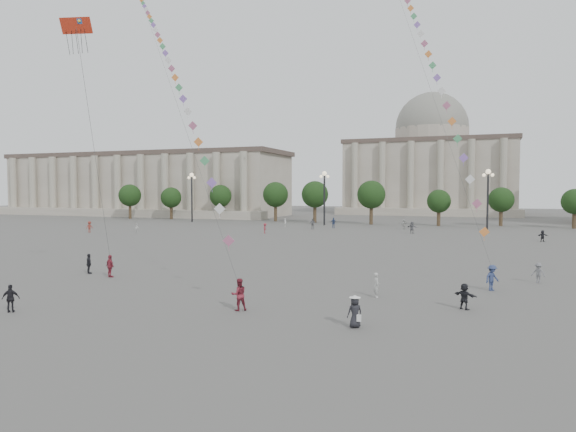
% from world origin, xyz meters
% --- Properties ---
extents(ground, '(360.00, 360.00, 0.00)m').
position_xyz_m(ground, '(0.00, 0.00, 0.00)').
color(ground, '#565451').
rests_on(ground, ground).
extents(hall_west, '(84.00, 26.22, 17.20)m').
position_xyz_m(hall_west, '(-75.00, 93.89, 8.43)').
color(hall_west, gray).
rests_on(hall_west, ground).
extents(hall_central, '(48.30, 34.30, 35.50)m').
position_xyz_m(hall_central, '(0.00, 129.22, 14.23)').
color(hall_central, gray).
rests_on(hall_central, ground).
extents(tree_row, '(137.12, 5.12, 8.00)m').
position_xyz_m(tree_row, '(0.00, 78.00, 5.39)').
color(tree_row, '#3C2E1E').
rests_on(tree_row, ground).
extents(lamp_post_far_west, '(2.00, 0.90, 10.65)m').
position_xyz_m(lamp_post_far_west, '(-45.00, 70.00, 7.35)').
color(lamp_post_far_west, '#262628').
rests_on(lamp_post_far_west, ground).
extents(lamp_post_mid_west, '(2.00, 0.90, 10.65)m').
position_xyz_m(lamp_post_mid_west, '(-15.00, 70.00, 7.35)').
color(lamp_post_mid_west, '#262628').
rests_on(lamp_post_mid_west, ground).
extents(lamp_post_mid_east, '(2.00, 0.90, 10.65)m').
position_xyz_m(lamp_post_mid_east, '(15.00, 70.00, 7.35)').
color(lamp_post_mid_east, '#262628').
rests_on(lamp_post_mid_east, ground).
extents(person_crowd_0, '(1.22, 0.89, 1.93)m').
position_xyz_m(person_crowd_0, '(-11.31, 63.41, 0.96)').
color(person_crowd_0, navy).
rests_on(person_crowd_0, ground).
extents(person_crowd_1, '(0.92, 0.95, 1.54)m').
position_xyz_m(person_crowd_1, '(-39.45, 43.43, 0.77)').
color(person_crowd_1, silver).
rests_on(person_crowd_1, ground).
extents(person_crowd_2, '(1.06, 1.36, 1.84)m').
position_xyz_m(person_crowd_2, '(-46.44, 40.28, 0.92)').
color(person_crowd_2, maroon).
rests_on(person_crowd_2, ground).
extents(person_crowd_3, '(1.49, 1.12, 1.56)m').
position_xyz_m(person_crowd_3, '(12.95, 4.73, 0.78)').
color(person_crowd_3, black).
rests_on(person_crowd_3, ground).
extents(person_crowd_4, '(1.41, 1.67, 1.81)m').
position_xyz_m(person_crowd_4, '(1.10, 65.39, 0.90)').
color(person_crowd_4, '#BABAB5').
rests_on(person_crowd_4, ground).
extents(person_crowd_6, '(1.15, 0.94, 1.55)m').
position_xyz_m(person_crowd_6, '(17.95, 15.74, 0.78)').
color(person_crowd_6, slate).
rests_on(person_crowd_6, ground).
extents(person_crowd_9, '(1.51, 1.07, 1.57)m').
position_xyz_m(person_crowd_9, '(21.76, 49.91, 0.78)').
color(person_crowd_9, black).
rests_on(person_crowd_9, ground).
extents(person_crowd_10, '(0.39, 0.59, 1.60)m').
position_xyz_m(person_crowd_10, '(-20.67, 63.21, 0.80)').
color(person_crowd_10, silver).
rests_on(person_crowd_10, ground).
extents(person_crowd_12, '(1.86, 1.06, 1.92)m').
position_xyz_m(person_crowd_12, '(3.55, 57.02, 0.96)').
color(person_crowd_12, slate).
rests_on(person_crowd_12, ground).
extents(person_crowd_13, '(0.59, 0.70, 1.64)m').
position_xyz_m(person_crowd_13, '(7.42, 6.30, 0.82)').
color(person_crowd_13, '#B5B5B1').
rests_on(person_crowd_13, ground).
extents(person_crowd_16, '(1.19, 0.65, 1.92)m').
position_xyz_m(person_crowd_16, '(-14.12, 59.66, 0.96)').
color(person_crowd_16, slate).
rests_on(person_crowd_16, ground).
extents(person_crowd_17, '(0.78, 1.15, 1.64)m').
position_xyz_m(person_crowd_17, '(-18.57, 48.59, 0.82)').
color(person_crowd_17, maroon).
rests_on(person_crowd_17, ground).
extents(tourist_0, '(1.16, 0.83, 1.83)m').
position_xyz_m(tourist_0, '(-14.19, 6.40, 0.91)').
color(tourist_0, maroon).
rests_on(tourist_0, ground).
extents(tourist_1, '(1.06, 0.89, 1.69)m').
position_xyz_m(tourist_1, '(-17.04, 7.21, 0.85)').
color(tourist_1, black).
rests_on(tourist_1, ground).
extents(tourist_4, '(1.01, 0.84, 1.62)m').
position_xyz_m(tourist_4, '(-11.59, -5.23, 0.81)').
color(tourist_4, black).
rests_on(tourist_4, ground).
extents(kite_flyer_0, '(1.17, 1.14, 1.90)m').
position_xyz_m(kite_flyer_0, '(0.56, -0.19, 0.95)').
color(kite_flyer_0, maroon).
rests_on(kite_flyer_0, ground).
extents(kite_flyer_1, '(1.28, 1.33, 1.82)m').
position_xyz_m(kite_flyer_1, '(14.60, 11.36, 0.91)').
color(kite_flyer_1, navy).
rests_on(kite_flyer_1, ground).
extents(hat_person, '(0.94, 0.88, 1.69)m').
position_xyz_m(hat_person, '(7.78, -1.46, 0.86)').
color(hat_person, black).
rests_on(hat_person, ground).
extents(dragon_kite, '(2.26, 2.91, 17.72)m').
position_xyz_m(dragon_kite, '(-12.79, 1.75, 17.62)').
color(dragon_kite, red).
rests_on(dragon_kite, ground).
extents(kite_train_west, '(39.13, 44.18, 71.06)m').
position_xyz_m(kite_train_west, '(-20.16, 23.53, 21.96)').
color(kite_train_west, '#3F3F3F').
rests_on(kite_train_west, ground).
extents(kite_train_mid, '(17.27, 43.57, 66.78)m').
position_xyz_m(kite_train_mid, '(5.81, 34.41, 27.22)').
color(kite_train_mid, '#3F3F3F').
rests_on(kite_train_mid, ground).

